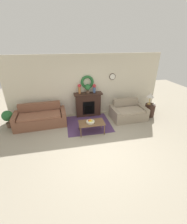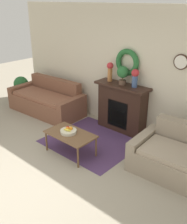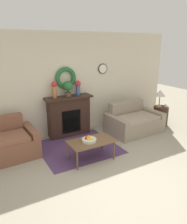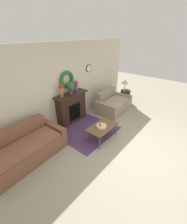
{
  "view_description": "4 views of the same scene",
  "coord_description": "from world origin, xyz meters",
  "px_view_note": "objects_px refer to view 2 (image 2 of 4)",
  "views": [
    {
      "loc": [
        -1.02,
        -3.63,
        3.2
      ],
      "look_at": [
        0.05,
        1.46,
        0.68
      ],
      "focal_mm": 24.0,
      "sensor_mm": 36.0,
      "label": 1
    },
    {
      "loc": [
        3.14,
        -1.87,
        2.79
      ],
      "look_at": [
        0.19,
        1.45,
        0.85
      ],
      "focal_mm": 42.0,
      "sensor_mm": 36.0,
      "label": 2
    },
    {
      "loc": [
        -2.11,
        -2.59,
        2.41
      ],
      "look_at": [
        0.28,
        1.66,
        0.87
      ],
      "focal_mm": 35.0,
      "sensor_mm": 36.0,
      "label": 3
    },
    {
      "loc": [
        -3.15,
        -1.08,
        2.92
      ],
      "look_at": [
        -0.24,
        1.33,
        0.9
      ],
      "focal_mm": 24.0,
      "sensor_mm": 36.0,
      "label": 4
    }
  ],
  "objects_px": {
    "vase_on_mantel_left": "(110,70)",
    "potted_plant_on_mantel": "(123,73)",
    "loveseat_right": "(178,158)",
    "potted_plant_floor_by_couch": "(21,86)",
    "coffee_table": "(70,135)",
    "fruit_bowl": "(68,131)",
    "couch_left": "(47,101)",
    "fireplace": "(122,107)",
    "vase_on_mantel_right": "(135,77)"
  },
  "relations": [
    {
      "from": "couch_left",
      "to": "vase_on_mantel_right",
      "type": "bearing_deg",
      "value": 8.05
    },
    {
      "from": "fruit_bowl",
      "to": "vase_on_mantel_left",
      "type": "distance_m",
      "value": 1.72
    },
    {
      "from": "couch_left",
      "to": "potted_plant_on_mantel",
      "type": "bearing_deg",
      "value": 9.07
    },
    {
      "from": "loveseat_right",
      "to": "vase_on_mantel_right",
      "type": "xyz_separation_m",
      "value": [
        -1.39,
        0.67,
        1.02
      ]
    },
    {
      "from": "fireplace",
      "to": "coffee_table",
      "type": "height_order",
      "value": "fireplace"
    },
    {
      "from": "couch_left",
      "to": "loveseat_right",
      "type": "height_order",
      "value": "couch_left"
    },
    {
      "from": "fruit_bowl",
      "to": "fireplace",
      "type": "bearing_deg",
      "value": 83.08
    },
    {
      "from": "couch_left",
      "to": "loveseat_right",
      "type": "xyz_separation_m",
      "value": [
        3.74,
        -0.2,
        -0.02
      ]
    },
    {
      "from": "fireplace",
      "to": "potted_plant_floor_by_couch",
      "type": "relative_size",
      "value": 1.74
    },
    {
      "from": "couch_left",
      "to": "potted_plant_floor_by_couch",
      "type": "distance_m",
      "value": 1.24
    },
    {
      "from": "loveseat_right",
      "to": "vase_on_mantel_right",
      "type": "distance_m",
      "value": 1.85
    },
    {
      "from": "fireplace",
      "to": "couch_left",
      "type": "xyz_separation_m",
      "value": [
        -2.06,
        -0.46,
        -0.24
      ]
    },
    {
      "from": "coffee_table",
      "to": "vase_on_mantel_right",
      "type": "distance_m",
      "value": 1.78
    },
    {
      "from": "fireplace",
      "to": "vase_on_mantel_right",
      "type": "bearing_deg",
      "value": 1.1
    },
    {
      "from": "loveseat_right",
      "to": "potted_plant_floor_by_couch",
      "type": "xyz_separation_m",
      "value": [
        -4.97,
        0.26,
        0.16
      ]
    },
    {
      "from": "fruit_bowl",
      "to": "loveseat_right",
      "type": "bearing_deg",
      "value": 23.38
    },
    {
      "from": "loveseat_right",
      "to": "fireplace",
      "type": "bearing_deg",
      "value": 155.4
    },
    {
      "from": "fruit_bowl",
      "to": "potted_plant_floor_by_couch",
      "type": "xyz_separation_m",
      "value": [
        -3.11,
        1.06,
        -0.02
      ]
    },
    {
      "from": "coffee_table",
      "to": "potted_plant_floor_by_couch",
      "type": "distance_m",
      "value": 3.34
    },
    {
      "from": "potted_plant_on_mantel",
      "to": "vase_on_mantel_right",
      "type": "bearing_deg",
      "value": 3.89
    },
    {
      "from": "couch_left",
      "to": "loveseat_right",
      "type": "bearing_deg",
      "value": -6.29
    },
    {
      "from": "vase_on_mantel_right",
      "to": "fruit_bowl",
      "type": "bearing_deg",
      "value": -107.5
    },
    {
      "from": "fruit_bowl",
      "to": "potted_plant_floor_by_couch",
      "type": "relative_size",
      "value": 0.43
    },
    {
      "from": "coffee_table",
      "to": "fruit_bowl",
      "type": "relative_size",
      "value": 3.07
    },
    {
      "from": "potted_plant_floor_by_couch",
      "to": "coffee_table",
      "type": "bearing_deg",
      "value": -18.54
    },
    {
      "from": "coffee_table",
      "to": "vase_on_mantel_left",
      "type": "height_order",
      "value": "vase_on_mantel_left"
    },
    {
      "from": "potted_plant_on_mantel",
      "to": "potted_plant_floor_by_couch",
      "type": "xyz_separation_m",
      "value": [
        -3.29,
        -0.39,
        -0.88
      ]
    },
    {
      "from": "vase_on_mantel_right",
      "to": "vase_on_mantel_left",
      "type": "bearing_deg",
      "value": -180.0
    },
    {
      "from": "potted_plant_on_mantel",
      "to": "potted_plant_floor_by_couch",
      "type": "height_order",
      "value": "potted_plant_on_mantel"
    },
    {
      "from": "potted_plant_on_mantel",
      "to": "vase_on_mantel_left",
      "type": "bearing_deg",
      "value": 176.79
    },
    {
      "from": "fruit_bowl",
      "to": "couch_left",
      "type": "bearing_deg",
      "value": 151.86
    },
    {
      "from": "loveseat_right",
      "to": "potted_plant_floor_by_couch",
      "type": "distance_m",
      "value": 4.98
    },
    {
      "from": "loveseat_right",
      "to": "potted_plant_floor_by_couch",
      "type": "relative_size",
      "value": 2.14
    },
    {
      "from": "vase_on_mantel_left",
      "to": "potted_plant_floor_by_couch",
      "type": "relative_size",
      "value": 0.59
    },
    {
      "from": "fruit_bowl",
      "to": "vase_on_mantel_right",
      "type": "xyz_separation_m",
      "value": [
        0.46,
        1.47,
        0.84
      ]
    },
    {
      "from": "loveseat_right",
      "to": "fruit_bowl",
      "type": "relative_size",
      "value": 4.94
    },
    {
      "from": "potted_plant_floor_by_couch",
      "to": "fireplace",
      "type": "bearing_deg",
      "value": 7.03
    },
    {
      "from": "coffee_table",
      "to": "vase_on_mantel_left",
      "type": "relative_size",
      "value": 2.27
    },
    {
      "from": "vase_on_mantel_left",
      "to": "coffee_table",
      "type": "bearing_deg",
      "value": -81.01
    },
    {
      "from": "fruit_bowl",
      "to": "potted_plant_on_mantel",
      "type": "height_order",
      "value": "potted_plant_on_mantel"
    },
    {
      "from": "coffee_table",
      "to": "vase_on_mantel_right",
      "type": "xyz_separation_m",
      "value": [
        0.42,
        1.47,
        0.92
      ]
    },
    {
      "from": "couch_left",
      "to": "fruit_bowl",
      "type": "bearing_deg",
      "value": -31.31
    },
    {
      "from": "vase_on_mantel_left",
      "to": "potted_plant_on_mantel",
      "type": "xyz_separation_m",
      "value": [
        0.36,
        -0.02,
        0.0
      ]
    },
    {
      "from": "coffee_table",
      "to": "vase_on_mantel_right",
      "type": "height_order",
      "value": "vase_on_mantel_right"
    },
    {
      "from": "fireplace",
      "to": "coffee_table",
      "type": "xyz_separation_m",
      "value": [
        -0.13,
        -1.47,
        -0.16
      ]
    },
    {
      "from": "fireplace",
      "to": "potted_plant_on_mantel",
      "type": "distance_m",
      "value": 0.78
    },
    {
      "from": "potted_plant_floor_by_couch",
      "to": "couch_left",
      "type": "bearing_deg",
      "value": -2.55
    },
    {
      "from": "fruit_bowl",
      "to": "coffee_table",
      "type": "bearing_deg",
      "value": 3.14
    },
    {
      "from": "vase_on_mantel_left",
      "to": "potted_plant_on_mantel",
      "type": "distance_m",
      "value": 0.36
    },
    {
      "from": "coffee_table",
      "to": "fruit_bowl",
      "type": "bearing_deg",
      "value": -176.86
    }
  ]
}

